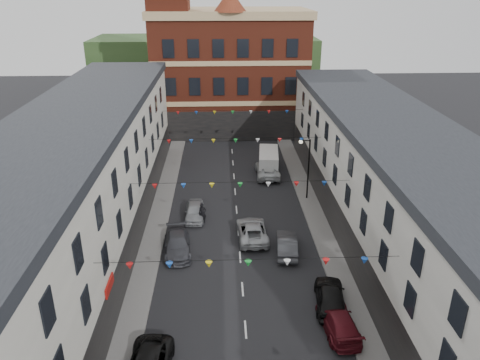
{
  "coord_description": "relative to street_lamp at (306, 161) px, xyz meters",
  "views": [
    {
      "loc": [
        -1.25,
        -26.25,
        19.21
      ],
      "look_at": [
        0.21,
        9.23,
        4.13
      ],
      "focal_mm": 35.0,
      "sensor_mm": 36.0,
      "label": 1
    }
  ],
  "objects": [
    {
      "name": "pedestrian",
      "position": [
        -9.55,
        -4.43,
        -2.98
      ],
      "size": [
        0.75,
        0.57,
        1.84
      ],
      "primitive_type": "imported",
      "rotation": [
        0.0,
        0.0,
        0.2
      ],
      "color": "black",
      "rests_on": "ground"
    },
    {
      "name": "car_right_f",
      "position": [
        -2.95,
        5.93,
        -3.17
      ],
      "size": [
        2.47,
        5.28,
        1.46
      ],
      "primitive_type": "imported",
      "rotation": [
        0.0,
        0.0,
        3.13
      ],
      "color": "#B2B6B8",
      "rests_on": "ground"
    },
    {
      "name": "moving_car",
      "position": [
        -5.45,
        -7.16,
        -3.2
      ],
      "size": [
        2.52,
        5.13,
        1.4
      ],
      "primitive_type": "imported",
      "rotation": [
        0.0,
        0.0,
        3.18
      ],
      "color": "#A8AAAF",
      "rests_on": "ground"
    },
    {
      "name": "white_van",
      "position": [
        -2.74,
        7.24,
        -2.75
      ],
      "size": [
        2.48,
        5.4,
        2.32
      ],
      "primitive_type": "cube",
      "rotation": [
        0.0,
        0.0,
        -0.09
      ],
      "color": "silver",
      "rests_on": "ground"
    },
    {
      "name": "car_right_d",
      "position": [
        -1.05,
        -16.04,
        -3.12
      ],
      "size": [
        2.46,
        4.79,
        1.56
      ],
      "primitive_type": "imported",
      "rotation": [
        0.0,
        0.0,
        3.0
      ],
      "color": "black",
      "rests_on": "ground"
    },
    {
      "name": "terrace_right",
      "position": [
        5.23,
        -13.0,
        0.95
      ],
      "size": [
        8.4,
        56.0,
        9.7
      ],
      "color": "silver",
      "rests_on": "ground"
    },
    {
      "name": "terrace_left",
      "position": [
        -18.33,
        -13.0,
        1.44
      ],
      "size": [
        8.4,
        56.0,
        10.7
      ],
      "color": "beige",
      "rests_on": "ground"
    },
    {
      "name": "pavement_left",
      "position": [
        -13.45,
        -12.0,
        -3.83
      ],
      "size": [
        1.8,
        64.0,
        0.15
      ],
      "primitive_type": "cube",
      "color": "#605E5B",
      "rests_on": "ground"
    },
    {
      "name": "ground",
      "position": [
        -6.55,
        -14.0,
        -3.9
      ],
      "size": [
        160.0,
        160.0,
        0.0
      ],
      "primitive_type": "plane",
      "color": "black",
      "rests_on": "ground"
    },
    {
      "name": "car_left_d",
      "position": [
        -11.32,
        -9.1,
        -3.21
      ],
      "size": [
        2.45,
        4.99,
        1.4
      ],
      "primitive_type": "imported",
      "rotation": [
        0.0,
        0.0,
        0.1
      ],
      "color": "#414148",
      "rests_on": "ground"
    },
    {
      "name": "clock_tower",
      "position": [
        -14.05,
        21.0,
        11.03
      ],
      "size": [
        5.6,
        5.6,
        30.0
      ],
      "color": "maroon",
      "rests_on": "ground"
    },
    {
      "name": "car_right_e",
      "position": [
        -2.95,
        -9.45,
        -3.19
      ],
      "size": [
        1.88,
        4.42,
        1.42
      ],
      "primitive_type": "imported",
      "rotation": [
        0.0,
        0.0,
        3.05
      ],
      "color": "#424348",
      "rests_on": "ground"
    },
    {
      "name": "car_right_c",
      "position": [
        -1.05,
        -18.3,
        -3.24
      ],
      "size": [
        2.17,
        4.69,
        1.33
      ],
      "primitive_type": "imported",
      "rotation": [
        0.0,
        0.0,
        3.21
      ],
      "color": "#571119",
      "rests_on": "ground"
    },
    {
      "name": "street_lamp",
      "position": [
        0.0,
        0.0,
        0.0
      ],
      "size": [
        1.1,
        0.36,
        6.0
      ],
      "color": "black",
      "rests_on": "ground"
    },
    {
      "name": "car_left_e",
      "position": [
        -10.27,
        -3.49,
        -3.22
      ],
      "size": [
        1.62,
        4.03,
        1.37
      ],
      "primitive_type": "imported",
      "rotation": [
        0.0,
        0.0,
        -0.0
      ],
      "color": "#94979D",
      "rests_on": "ground"
    },
    {
      "name": "pavement_right",
      "position": [
        0.35,
        -12.0,
        -3.83
      ],
      "size": [
        1.8,
        64.0,
        0.15
      ],
      "primitive_type": "cube",
      "color": "#605E5B",
      "rests_on": "ground"
    },
    {
      "name": "distant_hill",
      "position": [
        -10.55,
        48.0,
        1.1
      ],
      "size": [
        40.0,
        14.0,
        10.0
      ],
      "primitive_type": "cube",
      "color": "#2C4922",
      "rests_on": "ground"
    },
    {
      "name": "civic_building",
      "position": [
        -6.55,
        23.95,
        4.23
      ],
      "size": [
        20.6,
        13.3,
        18.5
      ],
      "color": "maroon",
      "rests_on": "ground"
    }
  ]
}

